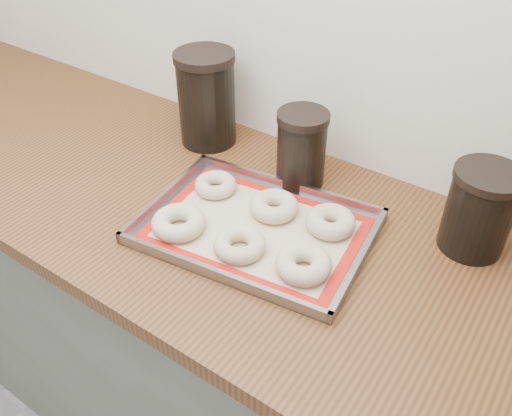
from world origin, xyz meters
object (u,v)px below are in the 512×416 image
Objects in this scene: baking_tray at (256,228)px; bagel_front_left at (179,223)px; bagel_back_right at (331,222)px; canister_mid at (301,149)px; canister_right at (479,210)px; bagel_back_mid at (274,206)px; bagel_front_right at (303,264)px; canister_left at (207,98)px; bagel_back_left at (216,185)px; bagel_front_mid at (240,245)px.

baking_tray is 4.50× the size of bagel_front_left.
canister_mid is (-0.14, 0.12, 0.07)m from bagel_back_right.
baking_tray is 2.81× the size of canister_right.
baking_tray is 0.07m from bagel_back_mid.
bagel_front_right is 0.45× the size of canister_left.
canister_left is at bearing 143.31° from baking_tray.
bagel_back_right is 0.20m from canister_mid.
bagel_front_left is 0.32m from canister_mid.
bagel_front_left is 1.08× the size of bagel_back_right.
bagel_back_left is at bearing 158.76° from baking_tray.
bagel_back_right is (0.12, 0.02, 0.00)m from bagel_back_mid.
baking_tray is 4.85× the size of bagel_back_right.
bagel_back_left is at bearing -177.58° from bagel_back_mid.
bagel_back_left is (-0.16, 0.13, -0.00)m from bagel_front_mid.
bagel_back_mid and bagel_back_right have the same top height.
bagel_back_right is 0.47m from canister_left.
bagel_back_mid is 1.01× the size of bagel_back_right.
bagel_back_left is 0.53× the size of canister_right.
bagel_back_right is (0.13, 0.09, 0.02)m from baking_tray.
canister_left reaches higher than bagel_front_mid.
bagel_back_right is 0.58× the size of canister_right.
canister_left is (-0.16, 0.17, 0.10)m from bagel_back_left.
bagel_back_right is at bearing 97.42° from bagel_front_right.
bagel_back_left is (-0.02, 0.15, -0.00)m from bagel_front_left.
bagel_front_mid is at bearing -85.58° from bagel_back_mid.
bagel_back_right is at bearing -39.21° from canister_mid.
canister_mid reaches higher than baking_tray.
bagel_back_right is (0.25, 0.18, 0.00)m from bagel_front_left.
bagel_front_mid is (0.01, -0.07, 0.01)m from baking_tray.
bagel_front_right is 0.54m from canister_left.
canister_right reaches higher than baking_tray.
canister_left is (-0.31, 0.23, 0.11)m from baking_tray.
baking_tray is 0.16m from bagel_back_left.
bagel_back_left reaches higher than baking_tray.
bagel_back_mid is 0.13m from bagel_back_right.
canister_left is (-0.31, 0.17, 0.10)m from bagel_back_mid.
baking_tray is 0.08m from bagel_front_mid.
baking_tray is 4.82× the size of bagel_back_mid.
bagel_back_mid is at bearing -169.98° from bagel_back_right.
canister_mid is at bearing 96.18° from bagel_front_mid.
baking_tray is at bearing -151.26° from canister_right.
bagel_back_mid is (-0.14, 0.12, -0.00)m from bagel_front_right.
bagel_back_mid is 0.58× the size of canister_right.
bagel_front_right is (0.27, 0.04, 0.00)m from bagel_front_left.
bagel_front_mid is at bearing -170.47° from bagel_front_right.
bagel_back_mid is 0.41m from canister_right.
bagel_front_right reaches higher than baking_tray.
bagel_back_right is at bearing 10.02° from bagel_back_mid.
bagel_front_mid is 1.00× the size of bagel_back_mid.
baking_tray is 4.67× the size of bagel_front_right.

